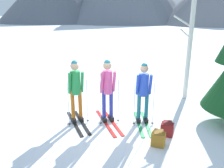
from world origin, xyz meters
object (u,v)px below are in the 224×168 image
at_px(skier_in_pink, 107,87).
at_px(skier_in_blue, 143,91).
at_px(skier_in_green, 76,88).
at_px(backpack_on_snow_beside, 167,129).
at_px(backpack_on_snow_front, 158,139).
at_px(birch_tree_tall, 190,36).

relative_size(skier_in_pink, skier_in_blue, 1.04).
distance_m(skier_in_pink, skier_in_blue, 1.03).
height_order(skier_in_green, backpack_on_snow_beside, skier_in_green).
distance_m(skier_in_blue, backpack_on_snow_beside, 1.23).
bearing_deg(skier_in_green, backpack_on_snow_front, -17.69).
height_order(skier_in_blue, backpack_on_snow_beside, skier_in_blue).
bearing_deg(backpack_on_snow_beside, backpack_on_snow_front, -110.99).
distance_m(skier_in_blue, backpack_on_snow_front, 1.48).
relative_size(birch_tree_tall, backpack_on_snow_beside, 11.91).
xyz_separation_m(skier_in_blue, backpack_on_snow_front, (0.51, -1.14, -0.81)).
relative_size(birch_tree_tall, backpack_on_snow_front, 11.91).
bearing_deg(birch_tree_tall, backpack_on_snow_front, -103.22).
xyz_separation_m(birch_tree_tall, backpack_on_snow_beside, (-0.63, -3.04, -2.13)).
relative_size(skier_in_pink, birch_tree_tall, 0.41).
relative_size(skier_in_blue, backpack_on_snow_front, 4.71).
bearing_deg(skier_in_green, skier_in_pink, 15.69).
height_order(birch_tree_tall, backpack_on_snow_beside, birch_tree_tall).
height_order(skier_in_green, birch_tree_tall, birch_tree_tall).
xyz_separation_m(backpack_on_snow_front, backpack_on_snow_beside, (0.21, 0.54, 0.00)).
bearing_deg(backpack_on_snow_front, skier_in_blue, 113.95).
bearing_deg(backpack_on_snow_beside, skier_in_blue, 140.15).
distance_m(skier_in_green, skier_in_pink, 0.90).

